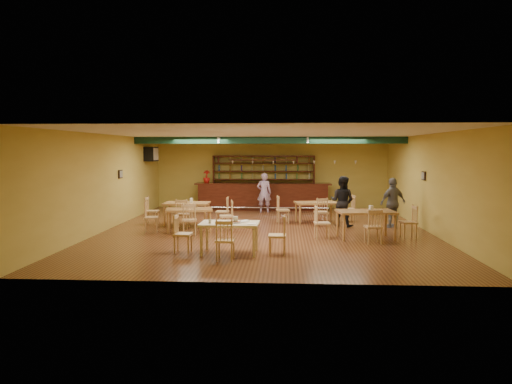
# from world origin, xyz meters

# --- Properties ---
(floor) EXTENTS (12.00, 12.00, 0.00)m
(floor) POSITION_xyz_m (0.00, 0.00, 0.00)
(floor) COLOR #502C17
(floor) RESTS_ON ground
(ceiling_beam) EXTENTS (10.00, 0.30, 0.25)m
(ceiling_beam) POSITION_xyz_m (0.00, 2.80, 2.87)
(ceiling_beam) COLOR #10311F
(ceiling_beam) RESTS_ON ceiling
(track_rail_left) EXTENTS (0.05, 2.50, 0.05)m
(track_rail_left) POSITION_xyz_m (-1.80, 3.40, 2.94)
(track_rail_left) COLOR silver
(track_rail_left) RESTS_ON ceiling
(track_rail_right) EXTENTS (0.05, 2.50, 0.05)m
(track_rail_right) POSITION_xyz_m (1.40, 3.40, 2.94)
(track_rail_right) COLOR silver
(track_rail_right) RESTS_ON ceiling
(ac_unit) EXTENTS (0.34, 0.70, 0.48)m
(ac_unit) POSITION_xyz_m (-4.80, 4.20, 2.35)
(ac_unit) COLOR silver
(ac_unit) RESTS_ON wall_left
(picture_left) EXTENTS (0.04, 0.34, 0.28)m
(picture_left) POSITION_xyz_m (-4.97, 1.00, 1.70)
(picture_left) COLOR black
(picture_left) RESTS_ON wall_left
(picture_right) EXTENTS (0.04, 0.34, 0.28)m
(picture_right) POSITION_xyz_m (4.97, 0.50, 1.70)
(picture_right) COLOR black
(picture_right) RESTS_ON wall_right
(bar_counter) EXTENTS (5.67, 0.85, 1.13)m
(bar_counter) POSITION_xyz_m (-0.32, 5.15, 0.56)
(bar_counter) COLOR #33100A
(bar_counter) RESTS_ON ground
(back_bar_hutch) EXTENTS (4.39, 0.40, 2.28)m
(back_bar_hutch) POSITION_xyz_m (-0.32, 5.78, 1.14)
(back_bar_hutch) COLOR #33100A
(back_bar_hutch) RESTS_ON ground
(poinsettia) EXTENTS (0.38, 0.38, 0.53)m
(poinsettia) POSITION_xyz_m (-2.71, 5.15, 1.40)
(poinsettia) COLOR #B61710
(poinsettia) RESTS_ON bar_counter
(dining_table_a) EXTENTS (1.51, 0.91, 0.75)m
(dining_table_a) POSITION_xyz_m (-2.69, 0.95, 0.38)
(dining_table_a) COLOR #A26739
(dining_table_a) RESTS_ON ground
(dining_table_b) EXTENTS (1.56, 1.09, 0.72)m
(dining_table_b) POSITION_xyz_m (1.68, 1.71, 0.36)
(dining_table_b) COLOR #A26739
(dining_table_b) RESTS_ON ground
(dining_table_c) EXTENTS (1.55, 1.11, 0.71)m
(dining_table_c) POSITION_xyz_m (-2.36, -0.34, 0.35)
(dining_table_c) COLOR #A26739
(dining_table_c) RESTS_ON ground
(dining_table_d) EXTENTS (1.69, 1.13, 0.80)m
(dining_table_d) POSITION_xyz_m (2.89, -1.25, 0.40)
(dining_table_d) COLOR #A26739
(dining_table_d) RESTS_ON ground
(near_table) EXTENTS (1.44, 0.95, 0.76)m
(near_table) POSITION_xyz_m (-0.74, -3.44, 0.38)
(near_table) COLOR #CCBB89
(near_table) RESTS_ON ground
(pizza_tray) EXTENTS (0.50, 0.50, 0.01)m
(pizza_tray) POSITION_xyz_m (-0.64, -3.44, 0.76)
(pizza_tray) COLOR silver
(pizza_tray) RESTS_ON near_table
(parmesan_shaker) EXTENTS (0.08, 0.08, 0.11)m
(parmesan_shaker) POSITION_xyz_m (-1.20, -3.59, 0.81)
(parmesan_shaker) COLOR #EAE5C6
(parmesan_shaker) RESTS_ON near_table
(napkin_stack) EXTENTS (0.25, 0.23, 0.03)m
(napkin_stack) POSITION_xyz_m (-0.39, -3.24, 0.77)
(napkin_stack) COLOR white
(napkin_stack) RESTS_ON near_table
(pizza_server) EXTENTS (0.33, 0.14, 0.00)m
(pizza_server) POSITION_xyz_m (-0.49, -3.39, 0.77)
(pizza_server) COLOR silver
(pizza_server) RESTS_ON pizza_tray
(side_plate) EXTENTS (0.23, 0.23, 0.01)m
(side_plate) POSITION_xyz_m (-0.19, -3.64, 0.76)
(side_plate) COLOR white
(side_plate) RESTS_ON near_table
(patron_bar) EXTENTS (0.59, 0.39, 1.60)m
(patron_bar) POSITION_xyz_m (-0.24, 4.33, 0.80)
(patron_bar) COLOR purple
(patron_bar) RESTS_ON ground
(patron_right_a) EXTENTS (1.01, 0.93, 1.66)m
(patron_right_a) POSITION_xyz_m (2.48, 0.91, 0.83)
(patron_right_a) COLOR black
(patron_right_a) RESTS_ON ground
(patron_right_b) EXTENTS (1.03, 0.78, 1.62)m
(patron_right_b) POSITION_xyz_m (4.09, 0.75, 0.81)
(patron_right_b) COLOR slate
(patron_right_b) RESTS_ON ground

